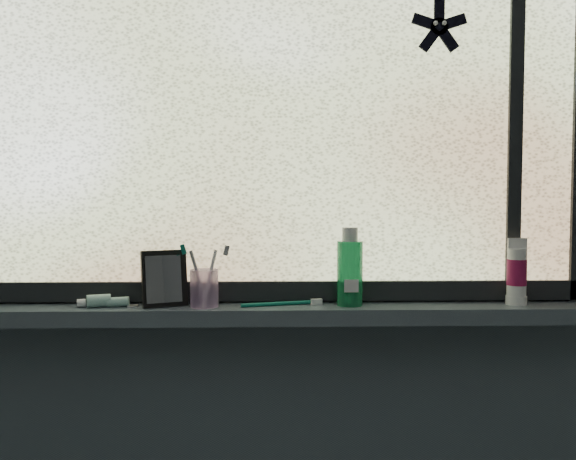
# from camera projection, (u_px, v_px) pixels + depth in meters

# --- Properties ---
(wall_back) EXTENTS (3.00, 0.01, 2.50)m
(wall_back) POSITION_uv_depth(u_px,v_px,m) (280.00, 213.00, 1.67)
(wall_back) COLOR #9EA3A8
(wall_back) RESTS_ON ground
(windowsill) EXTENTS (1.62, 0.14, 0.04)m
(windowsill) POSITION_uv_depth(u_px,v_px,m) (281.00, 313.00, 1.61)
(windowsill) COLOR #44515B
(windowsill) RESTS_ON wall_back
(window_pane) EXTENTS (1.50, 0.01, 1.00)m
(window_pane) POSITION_uv_depth(u_px,v_px,m) (280.00, 103.00, 1.63)
(window_pane) COLOR silver
(window_pane) RESTS_ON wall_back
(frame_bottom) EXTENTS (1.60, 0.03, 0.05)m
(frame_bottom) POSITION_uv_depth(u_px,v_px,m) (281.00, 291.00, 1.65)
(frame_bottom) COLOR black
(frame_bottom) RESTS_ON windowsill
(frame_mullion) EXTENTS (0.03, 0.03, 1.00)m
(frame_mullion) POSITION_uv_depth(u_px,v_px,m) (515.00, 104.00, 1.64)
(frame_mullion) COLOR black
(frame_mullion) RESTS_ON wall_back
(starfish_sticker) EXTENTS (0.15, 0.02, 0.15)m
(starfish_sticker) POSITION_uv_depth(u_px,v_px,m) (439.00, 27.00, 1.61)
(starfish_sticker) COLOR black
(starfish_sticker) RESTS_ON window_pane
(vanity_mirror) EXTENTS (0.12, 0.09, 0.14)m
(vanity_mirror) POSITION_uv_depth(u_px,v_px,m) (164.00, 278.00, 1.59)
(vanity_mirror) COLOR black
(vanity_mirror) RESTS_ON windowsill
(toothpaste_tube) EXTENTS (0.18, 0.08, 0.03)m
(toothpaste_tube) POSITION_uv_depth(u_px,v_px,m) (106.00, 301.00, 1.58)
(toothpaste_tube) COLOR white
(toothpaste_tube) RESTS_ON windowsill
(toothbrush_cup) EXTENTS (0.08, 0.08, 0.09)m
(toothbrush_cup) POSITION_uv_depth(u_px,v_px,m) (204.00, 288.00, 1.58)
(toothbrush_cup) COLOR #D3AAE2
(toothbrush_cup) RESTS_ON windowsill
(toothbrush_lying) EXTENTS (0.22, 0.08, 0.01)m
(toothbrush_lying) POSITION_uv_depth(u_px,v_px,m) (276.00, 303.00, 1.60)
(toothbrush_lying) COLOR #0B6653
(toothbrush_lying) RESTS_ON windowsill
(mouthwash_bottle) EXTENTS (0.07, 0.07, 0.16)m
(mouthwash_bottle) POSITION_uv_depth(u_px,v_px,m) (350.00, 267.00, 1.60)
(mouthwash_bottle) COLOR #1D9A57
(mouthwash_bottle) RESTS_ON windowsill
(cream_tube) EXTENTS (0.06, 0.06, 0.12)m
(cream_tube) POSITION_uv_depth(u_px,v_px,m) (517.00, 269.00, 1.61)
(cream_tube) COLOR silver
(cream_tube) RESTS_ON windowsill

